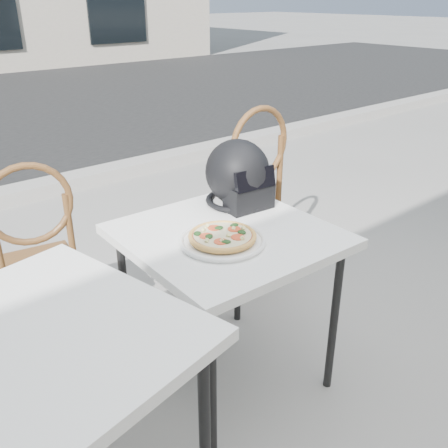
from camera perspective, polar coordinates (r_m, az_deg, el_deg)
ground at (r=2.66m, az=11.48°, el=-13.56°), size 80.00×80.00×0.00m
curb at (r=4.82m, az=-17.09°, el=4.66°), size 30.00×0.25×0.12m
cafe_table_main at (r=2.05m, az=0.41°, el=-2.58°), size 0.82×0.82×0.75m
plate at (r=1.93m, az=-0.18°, el=-1.95°), size 0.42×0.42×0.02m
pizza at (r=1.92m, az=-0.19°, el=-1.37°), size 0.29×0.29×0.03m
helmet at (r=2.25m, az=1.69°, el=5.48°), size 0.32×0.33×0.30m
cafe_chair_main at (r=2.83m, az=2.43°, el=3.86°), size 0.44×0.44×1.11m
cafe_table_side at (r=1.51m, az=-21.65°, el=-14.59°), size 0.97×0.97×0.78m
cafe_chair_side at (r=2.46m, az=-20.86°, el=-2.79°), size 0.44×0.44×1.00m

